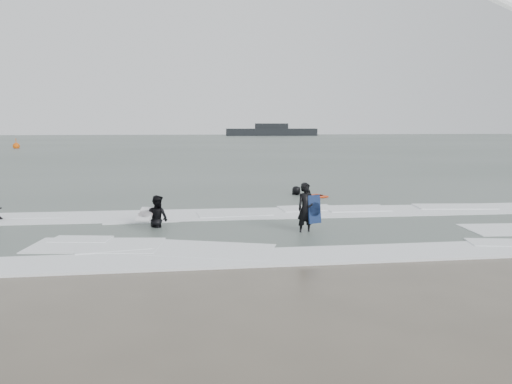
{
  "coord_description": "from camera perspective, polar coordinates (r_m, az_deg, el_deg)",
  "views": [
    {
      "loc": [
        -2.26,
        -13.99,
        3.71
      ],
      "look_at": [
        0.0,
        5.0,
        1.1
      ],
      "focal_mm": 35.0,
      "sensor_mm": 36.0,
      "label": 1
    }
  ],
  "objects": [
    {
      "name": "vessel_horizon",
      "position": [
        157.43,
        1.78,
        6.95
      ],
      "size": [
        28.27,
        5.05,
        3.84
      ],
      "color": "black",
      "rests_on": "ground"
    },
    {
      "name": "sea",
      "position": [
        94.09,
        -5.43,
        5.52
      ],
      "size": [
        320.0,
        320.0,
        0.0
      ],
      "primitive_type": "plane",
      "color": "#47544C",
      "rests_on": "ground"
    },
    {
      "name": "surfer_centre",
      "position": [
        17.13,
        5.69,
        -4.78
      ],
      "size": [
        0.75,
        0.6,
        1.78
      ],
      "primitive_type": "imported",
      "rotation": [
        0.0,
        0.0,
        0.31
      ],
      "color": "black",
      "rests_on": "ground"
    },
    {
      "name": "ground",
      "position": [
        14.65,
        2.33,
        -6.91
      ],
      "size": [
        320.0,
        320.0,
        0.0
      ],
      "primitive_type": "plane",
      "color": "brown",
      "rests_on": "ground"
    },
    {
      "name": "surfer_right_near",
      "position": [
        25.51,
        5.98,
        -0.63
      ],
      "size": [
        0.95,
        0.9,
        1.58
      ],
      "primitive_type": "imported",
      "rotation": [
        0.0,
        0.0,
        -2.42
      ],
      "color": "black",
      "rests_on": "ground"
    },
    {
      "name": "buoy",
      "position": [
        83.69,
        -25.71,
        4.76
      ],
      "size": [
        1.0,
        1.0,
        1.65
      ],
      "color": "#D44F09",
      "rests_on": "ground"
    },
    {
      "name": "surf_foam",
      "position": [
        18.21,
        0.48,
        -3.86
      ],
      "size": [
        30.03,
        9.06,
        0.09
      ],
      "color": "white",
      "rests_on": "ground"
    },
    {
      "name": "surfer_right_far",
      "position": [
        26.03,
        4.64,
        -0.45
      ],
      "size": [
        0.97,
        0.86,
        1.66
      ],
      "primitive_type": "imported",
      "rotation": [
        0.0,
        0.0,
        -2.62
      ],
      "color": "black",
      "rests_on": "ground"
    },
    {
      "name": "surfer_wading",
      "position": [
        18.33,
        -11.15,
        -4.06
      ],
      "size": [
        1.07,
        1.06,
        1.75
      ],
      "primitive_type": "imported",
      "rotation": [
        0.0,
        0.0,
        2.41
      ],
      "color": "black",
      "rests_on": "ground"
    },
    {
      "name": "bodyboards",
      "position": [
        19.94,
        1.13,
        -1.5
      ],
      "size": [
        8.68,
        8.84,
        1.25
      ],
      "color": "#0E1E45",
      "rests_on": "ground"
    }
  ]
}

